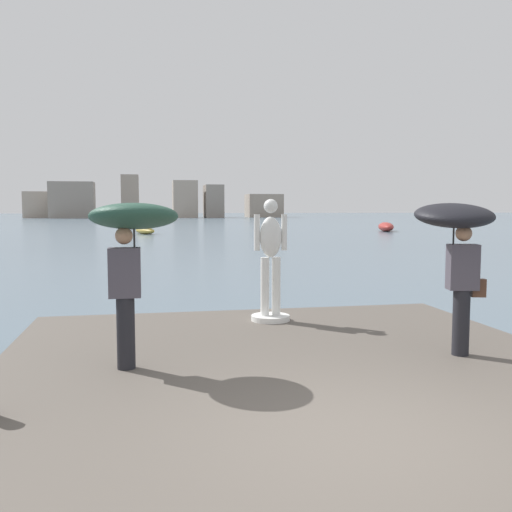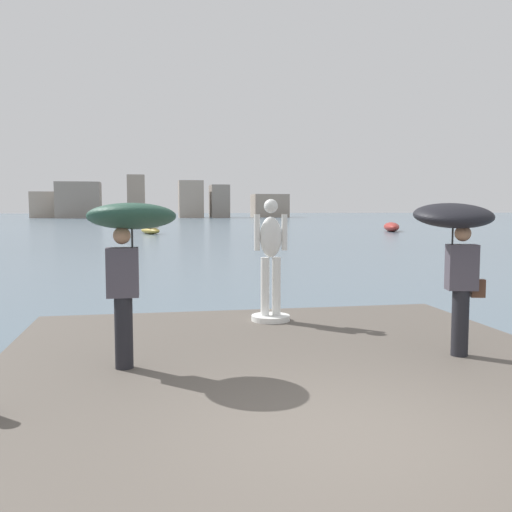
{
  "view_description": "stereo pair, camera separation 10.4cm",
  "coord_description": "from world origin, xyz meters",
  "px_view_note": "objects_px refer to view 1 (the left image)",
  "views": [
    {
      "loc": [
        -1.79,
        -4.39,
        2.36
      ],
      "look_at": [
        0.0,
        4.82,
        1.55
      ],
      "focal_mm": 39.39,
      "sensor_mm": 36.0,
      "label": 1
    },
    {
      "loc": [
        -1.69,
        -4.41,
        2.36
      ],
      "look_at": [
        0.0,
        4.82,
        1.55
      ],
      "focal_mm": 39.39,
      "sensor_mm": 36.0,
      "label": 2
    }
  ],
  "objects_px": {
    "statue_white_figure": "(271,265)",
    "boat_leftward": "(145,229)",
    "boat_far": "(386,227)",
    "onlooker_left": "(132,235)",
    "onlooker_right": "(456,234)"
  },
  "relations": [
    {
      "from": "statue_white_figure",
      "to": "onlooker_left",
      "type": "relative_size",
      "value": 1.02
    },
    {
      "from": "statue_white_figure",
      "to": "boat_leftward",
      "type": "bearing_deg",
      "value": 93.06
    },
    {
      "from": "onlooker_left",
      "to": "boat_far",
      "type": "distance_m",
      "value": 51.78
    },
    {
      "from": "statue_white_figure",
      "to": "boat_far",
      "type": "relative_size",
      "value": 0.38
    },
    {
      "from": "boat_far",
      "to": "boat_leftward",
      "type": "distance_m",
      "value": 23.81
    },
    {
      "from": "onlooker_right",
      "to": "boat_leftward",
      "type": "relative_size",
      "value": 0.54
    },
    {
      "from": "onlooker_left",
      "to": "boat_leftward",
      "type": "xyz_separation_m",
      "value": [
        0.03,
        44.36,
        -1.57
      ]
    },
    {
      "from": "statue_white_figure",
      "to": "onlooker_right",
      "type": "xyz_separation_m",
      "value": [
        1.91,
        -2.67,
        0.65
      ]
    },
    {
      "from": "onlooker_right",
      "to": "boat_leftward",
      "type": "xyz_separation_m",
      "value": [
        -4.16,
        44.55,
        -1.55
      ]
    },
    {
      "from": "statue_white_figure",
      "to": "onlooker_right",
      "type": "relative_size",
      "value": 1.01
    },
    {
      "from": "onlooker_left",
      "to": "boat_far",
      "type": "xyz_separation_m",
      "value": [
        23.79,
        45.96,
        -1.59
      ]
    },
    {
      "from": "statue_white_figure",
      "to": "boat_leftward",
      "type": "relative_size",
      "value": 0.55
    },
    {
      "from": "statue_white_figure",
      "to": "boat_far",
      "type": "xyz_separation_m",
      "value": [
        21.52,
        43.48,
        -0.92
      ]
    },
    {
      "from": "boat_far",
      "to": "onlooker_left",
      "type": "bearing_deg",
      "value": -117.36
    },
    {
      "from": "statue_white_figure",
      "to": "onlooker_right",
      "type": "bearing_deg",
      "value": -54.4
    }
  ]
}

